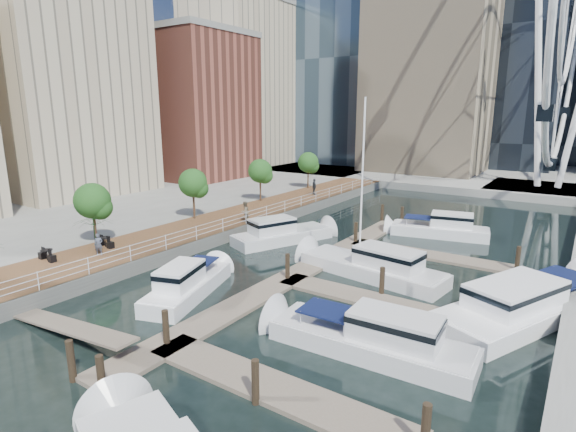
# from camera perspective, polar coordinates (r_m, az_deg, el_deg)

# --- Properties ---
(ground) EXTENTS (520.00, 520.00, 0.00)m
(ground) POSITION_cam_1_polar(r_m,az_deg,el_deg) (25.62, -16.19, -11.92)
(ground) COLOR black
(ground) RESTS_ON ground
(boardwalk) EXTENTS (6.00, 60.00, 1.00)m
(boardwalk) POSITION_cam_1_polar(r_m,az_deg,el_deg) (41.42, -8.43, -1.13)
(boardwalk) COLOR brown
(boardwalk) RESTS_ON ground
(seawall) EXTENTS (0.25, 60.00, 1.00)m
(seawall) POSITION_cam_1_polar(r_m,az_deg,el_deg) (39.52, -5.20, -1.74)
(seawall) COLOR #595954
(seawall) RESTS_ON ground
(land_inland) EXTENTS (48.00, 90.00, 1.00)m
(land_inland) POSITION_cam_1_polar(r_m,az_deg,el_deg) (62.57, -27.08, 2.41)
(land_inland) COLOR gray
(land_inland) RESTS_ON ground
(land_far) EXTENTS (200.00, 114.00, 1.00)m
(land_far) POSITION_cam_1_polar(r_m,az_deg,el_deg) (118.38, 25.20, 7.04)
(land_far) COLOR gray
(land_far) RESTS_ON ground
(pier) EXTENTS (14.00, 12.00, 1.00)m
(pier) POSITION_cam_1_polar(r_m,az_deg,el_deg) (67.43, 30.01, 2.77)
(pier) COLOR gray
(pier) RESTS_ON ground
(railing) EXTENTS (0.10, 60.00, 1.05)m
(railing) POSITION_cam_1_polar(r_m,az_deg,el_deg) (39.33, -5.35, -0.27)
(railing) COLOR white
(railing) RESTS_ON boardwalk
(floating_docks) EXTENTS (16.00, 34.00, 2.60)m
(floating_docks) POSITION_cam_1_polar(r_m,az_deg,el_deg) (28.44, 10.62, -7.96)
(floating_docks) COLOR #6D6051
(floating_docks) RESTS_ON ground
(midrise_condos) EXTENTS (19.00, 67.00, 28.00)m
(midrise_condos) POSITION_cam_1_polar(r_m,az_deg,el_deg) (66.32, -18.03, 14.97)
(midrise_condos) COLOR #BCAD8E
(midrise_condos) RESTS_ON ground
(street_trees) EXTENTS (2.60, 42.60, 4.60)m
(street_trees) POSITION_cam_1_polar(r_m,az_deg,el_deg) (41.61, -11.98, 4.12)
(street_trees) COLOR #3F2B1C
(street_trees) RESTS_ON ground
(cafe_tables) EXTENTS (2.50, 13.70, 0.74)m
(cafe_tables) POSITION_cam_1_polar(r_m,az_deg,el_deg) (32.59, -31.04, -5.30)
(cafe_tables) COLOR black
(cafe_tables) RESTS_ON ground
(yacht_foreground) EXTENTS (10.17, 3.14, 2.15)m
(yacht_foreground) POSITION_cam_1_polar(r_m,az_deg,el_deg) (21.54, 10.30, -16.68)
(yacht_foreground) COLOR silver
(yacht_foreground) RESTS_ON ground
(pedestrian_near) EXTENTS (0.65, 0.65, 1.53)m
(pedestrian_near) POSITION_cam_1_polar(r_m,az_deg,el_deg) (33.32, -22.92, -3.34)
(pedestrian_near) COLOR #4A5263
(pedestrian_near) RESTS_ON boardwalk
(pedestrian_mid) EXTENTS (0.73, 0.92, 1.84)m
(pedestrian_mid) POSITION_cam_1_polar(r_m,az_deg,el_deg) (40.14, -5.52, 0.58)
(pedestrian_mid) COLOR gray
(pedestrian_mid) RESTS_ON boardwalk
(pedestrian_far) EXTENTS (1.16, 1.08, 1.92)m
(pedestrian_far) POSITION_cam_1_polar(r_m,az_deg,el_deg) (53.00, 3.36, 3.74)
(pedestrian_far) COLOR #31363E
(pedestrian_far) RESTS_ON boardwalk
(moored_yachts) EXTENTS (26.27, 37.24, 11.50)m
(moored_yachts) POSITION_cam_1_polar(r_m,az_deg,el_deg) (29.17, 10.61, -8.45)
(moored_yachts) COLOR silver
(moored_yachts) RESTS_ON ground
(cafe_seating) EXTENTS (3.69, 11.89, 2.56)m
(cafe_seating) POSITION_cam_1_polar(r_m,az_deg,el_deg) (31.95, -31.05, -4.07)
(cafe_seating) COLOR #113E22
(cafe_seating) RESTS_ON ground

